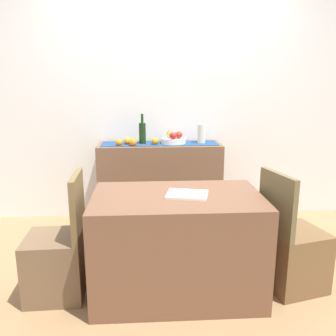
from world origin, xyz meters
TOP-DOWN VIEW (x-y plane):
  - ground_plane at (0.00, 0.00)m, footprint 6.40×6.40m
  - room_wall_rear at (0.00, 1.18)m, footprint 6.40×0.06m
  - sideboard_console at (-0.10, 0.92)m, footprint 1.30×0.42m
  - table_runner at (-0.10, 0.92)m, footprint 1.22×0.32m
  - fruit_bowl at (0.04, 0.92)m, footprint 0.26×0.26m
  - apple_rear at (0.02, 0.93)m, footprint 0.08×0.08m
  - apple_upper at (0.04, 0.84)m, footprint 0.07×0.07m
  - apple_left at (0.10, 0.88)m, footprint 0.07×0.07m
  - apple_front at (0.01, 1.00)m, footprint 0.07×0.07m
  - wine_bottle at (-0.28, 0.92)m, footprint 0.07×0.07m
  - ceramic_vase at (0.34, 0.92)m, footprint 0.08×0.08m
  - orange_loose_mid at (-0.52, 0.83)m, footprint 0.07×0.07m
  - orange_loose_far at (-0.38, 0.81)m, footprint 0.08×0.08m
  - orange_loose_end at (-0.15, 0.87)m, footprint 0.07×0.07m
  - orange_loose_near_bowl at (-0.43, 0.90)m, footprint 0.08×0.08m
  - dining_table at (-0.03, -0.43)m, footprint 1.19×0.73m
  - open_book at (0.04, -0.44)m, footprint 0.32×0.27m
  - chair_near_window at (-0.89, -0.43)m, footprint 0.41×0.41m
  - chair_by_corner at (0.83, -0.43)m, footprint 0.49×0.49m

SIDE VIEW (x-z plane):
  - ground_plane at x=0.00m, z-range -0.02..0.00m
  - chair_near_window at x=-0.89m, z-range -0.18..0.72m
  - chair_by_corner at x=0.83m, z-range -0.18..0.72m
  - dining_table at x=-0.03m, z-range 0.00..0.74m
  - sideboard_console at x=-0.10m, z-range 0.00..0.87m
  - open_book at x=0.04m, z-range 0.74..0.76m
  - table_runner at x=-0.10m, z-range 0.87..0.88m
  - fruit_bowl at x=0.04m, z-range 0.88..0.93m
  - orange_loose_mid at x=-0.52m, z-range 0.87..0.94m
  - orange_loose_end at x=-0.15m, z-range 0.87..0.95m
  - orange_loose_near_bowl at x=-0.43m, z-range 0.87..0.95m
  - orange_loose_far at x=-0.38m, z-range 0.87..0.95m
  - apple_front at x=0.01m, z-range 0.93..1.00m
  - apple_left at x=0.10m, z-range 0.93..1.01m
  - apple_upper at x=0.04m, z-range 0.93..1.01m
  - apple_rear at x=0.02m, z-range 0.93..1.01m
  - ceramic_vase at x=0.34m, z-range 0.87..1.07m
  - wine_bottle at x=-0.28m, z-range 0.83..1.15m
  - room_wall_rear at x=0.00m, z-range 0.00..2.70m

